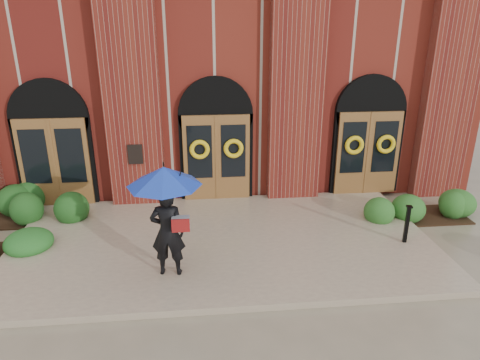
{
  "coord_description": "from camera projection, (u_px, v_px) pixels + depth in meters",
  "views": [
    {
      "loc": [
        -0.51,
        -9.04,
        5.09
      ],
      "look_at": [
        0.5,
        1.0,
        1.33
      ],
      "focal_mm": 32.0,
      "sensor_mm": 36.0,
      "label": 1
    }
  ],
  "objects": [
    {
      "name": "metal_post",
      "position": [
        407.0,
        223.0,
        10.03
      ],
      "size": [
        0.14,
        0.14,
        0.93
      ],
      "rotation": [
        0.0,
        0.0,
        -0.15
      ],
      "color": "black",
      "rests_on": "landing"
    },
    {
      "name": "hedge_wall_right",
      "position": [
        411.0,
        205.0,
        11.73
      ],
      "size": [
        2.77,
        1.11,
        0.71
      ],
      "primitive_type": "ellipsoid",
      "color": "#26581F",
      "rests_on": "ground"
    },
    {
      "name": "man_with_umbrella",
      "position": [
        166.0,
        201.0,
        8.38
      ],
      "size": [
        1.59,
        1.59,
        2.34
      ],
      "rotation": [
        0.0,
        0.0,
        3.05
      ],
      "color": "black",
      "rests_on": "landing"
    },
    {
      "name": "church_building",
      "position": [
        208.0,
        63.0,
        17.22
      ],
      "size": [
        16.2,
        12.53,
        7.0
      ],
      "color": "maroon",
      "rests_on": "ground"
    },
    {
      "name": "landing",
      "position": [
        223.0,
        241.0,
        10.37
      ],
      "size": [
        10.0,
        5.3,
        0.15
      ],
      "primitive_type": "cube",
      "color": "tan",
      "rests_on": "ground"
    },
    {
      "name": "ground",
      "position": [
        223.0,
        247.0,
        10.25
      ],
      "size": [
        90.0,
        90.0,
        0.0
      ],
      "primitive_type": "plane",
      "color": "gray",
      "rests_on": "ground"
    },
    {
      "name": "hedge_wall_left",
      "position": [
        25.0,
        204.0,
        11.66
      ],
      "size": [
        3.26,
        1.3,
        0.84
      ],
      "primitive_type": "ellipsoid",
      "color": "#1B4517",
      "rests_on": "ground"
    }
  ]
}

